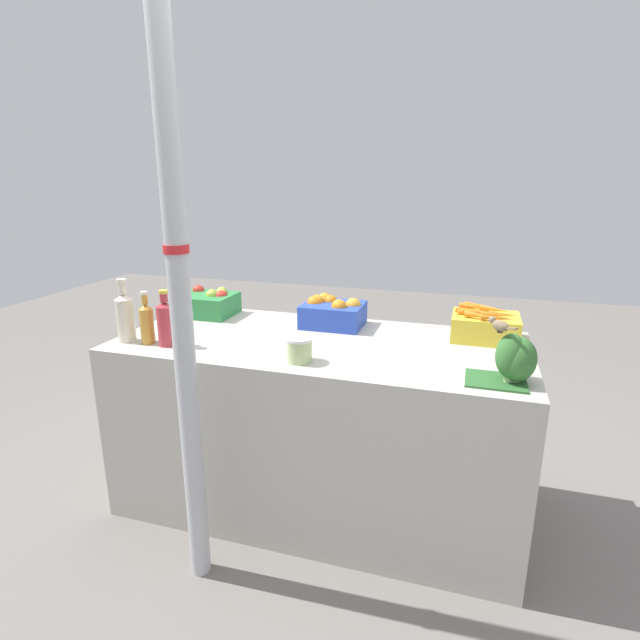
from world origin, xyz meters
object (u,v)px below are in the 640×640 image
carrot_crate (485,325)px  juice_bottle_amber (147,322)px  support_pole (178,267)px  orange_crate (332,312)px  apple_crate (209,302)px  juice_bottle_cloudy (125,316)px  juice_bottle_ruby (166,322)px  broccoli_pile (514,359)px  pickle_jar (299,349)px  sparrow_bird (499,325)px

carrot_crate → juice_bottle_amber: bearing=-160.6°
support_pole → orange_crate: (0.32, 0.87, -0.36)m
apple_crate → juice_bottle_cloudy: juice_bottle_cloudy is taller
carrot_crate → juice_bottle_ruby: juice_bottle_ruby is taller
support_pole → apple_crate: size_ratio=8.49×
orange_crate → juice_bottle_amber: 0.90m
carrot_crate → broccoli_pile: (0.10, -0.52, 0.03)m
juice_bottle_ruby → support_pole: bearing=-48.1°
juice_bottle_cloudy → juice_bottle_amber: 0.12m
orange_crate → carrot_crate: 0.75m
apple_crate → orange_crate: size_ratio=1.00×
pickle_jar → carrot_crate: bearing=36.3°
broccoli_pile → juice_bottle_amber: bearing=-179.8°
broccoli_pile → juice_bottle_cloudy: size_ratio=0.84×
carrot_crate → juice_bottle_ruby: (-1.38, -0.52, 0.04)m
juice_bottle_amber → pickle_jar: bearing=-1.5°
carrot_crate → juice_bottle_amber: juice_bottle_amber is taller
juice_bottle_ruby → sparrow_bird: bearing=-0.2°
juice_bottle_cloudy → juice_bottle_ruby: size_ratio=1.15×
apple_crate → sparrow_bird: 1.59m
orange_crate → apple_crate: bearing=180.0°
apple_crate → pickle_jar: 0.91m
orange_crate → juice_bottle_cloudy: bearing=-147.9°
apple_crate → broccoli_pile: broccoli_pile is taller
orange_crate → pickle_jar: (0.02, -0.55, -0.02)m
pickle_jar → broccoli_pile: bearing=1.7°
broccoli_pile → pickle_jar: (-0.83, -0.02, -0.04)m
support_pole → juice_bottle_amber: support_pole is taller
apple_crate → juice_bottle_amber: bearing=-92.0°
apple_crate → juice_bottle_cloudy: (-0.13, -0.53, 0.05)m
juice_bottle_amber → pickle_jar: juice_bottle_amber is taller
juice_bottle_cloudy → apple_crate: bearing=75.9°
support_pole → carrot_crate: support_pole is taller
support_pole → juice_bottle_amber: 0.63m
juice_bottle_ruby → carrot_crate: bearing=20.7°
juice_bottle_amber → sparrow_bird: same height
juice_bottle_ruby → sparrow_bird: (1.41, -0.01, 0.11)m
apple_crate → broccoli_pile: bearing=-18.6°
support_pole → orange_crate: support_pole is taller
support_pole → carrot_crate: 1.42m
apple_crate → sparrow_bird: bearing=-19.7°
support_pole → carrot_crate: (1.07, 0.86, -0.37)m
support_pole → juice_bottle_cloudy: (-0.52, 0.34, -0.31)m
juice_bottle_cloudy → pickle_jar: size_ratio=2.66×
support_pole → pickle_jar: bearing=44.3°
apple_crate → broccoli_pile: (1.55, -0.52, 0.02)m
carrot_crate → pickle_jar: size_ratio=2.75×
carrot_crate → juice_bottle_amber: (-1.48, -0.52, 0.03)m
support_pole → broccoli_pile: (1.16, 0.35, -0.34)m
carrot_crate → pickle_jar: 0.91m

